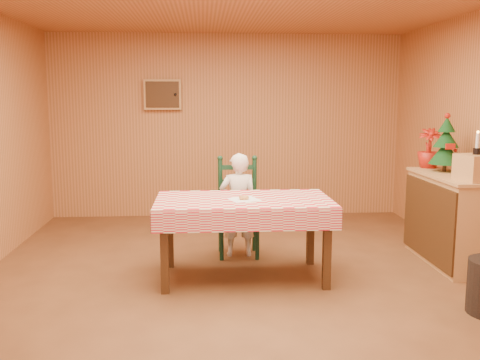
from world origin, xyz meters
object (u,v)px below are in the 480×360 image
at_px(seated_child, 238,205).
at_px(ladder_chair, 238,209).
at_px(shelf_unit, 452,219).
at_px(dining_table, 243,207).
at_px(christmas_tree, 446,145).
at_px(crate, 476,168).

bearing_deg(seated_child, ladder_chair, -90.00).
relative_size(seated_child, shelf_unit, 0.91).
distance_m(dining_table, christmas_tree, 2.32).
xyz_separation_m(seated_child, shelf_unit, (2.18, -0.41, -0.10)).
distance_m(seated_child, christmas_tree, 2.29).
xyz_separation_m(ladder_chair, christmas_tree, (2.19, -0.22, 0.71)).
height_order(dining_table, ladder_chair, ladder_chair).
distance_m(dining_table, crate, 2.23).
xyz_separation_m(dining_table, christmas_tree, (2.19, 0.57, 0.52)).
relative_size(shelf_unit, crate, 4.13).
xyz_separation_m(dining_table, seated_child, (0.00, 0.73, -0.13)).
bearing_deg(christmas_tree, seated_child, 175.73).
bearing_deg(crate, ladder_chair, 158.36).
distance_m(seated_child, shelf_unit, 2.23).
bearing_deg(ladder_chair, seated_child, -90.00).
bearing_deg(shelf_unit, seated_child, 169.29).
height_order(ladder_chair, christmas_tree, christmas_tree).
distance_m(seated_child, crate, 2.39).
bearing_deg(dining_table, ladder_chair, 90.00).
relative_size(ladder_chair, crate, 3.60).
xyz_separation_m(seated_child, crate, (2.19, -0.81, 0.49)).
distance_m(crate, christmas_tree, 0.67).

